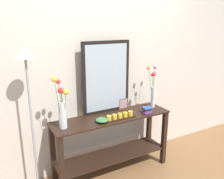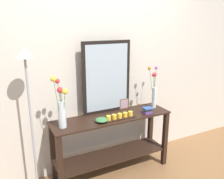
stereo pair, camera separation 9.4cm
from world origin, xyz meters
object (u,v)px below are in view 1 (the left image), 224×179
(vase_right, at_px, (153,90))
(picture_frame_small, at_px, (123,104))
(candle_tray, at_px, (120,116))
(book_stack, at_px, (147,110))
(console_table, at_px, (112,138))
(tall_vase_left, at_px, (62,107))
(mirror_leaning, at_px, (106,78))
(floor_lamp, at_px, (30,102))
(decorative_bowl, at_px, (102,120))

(vase_right, relative_size, picture_frame_small, 3.98)
(candle_tray, bearing_deg, book_stack, -0.30)
(vase_right, bearing_deg, console_table, -177.81)
(tall_vase_left, distance_m, vase_right, 1.26)
(mirror_leaning, xyz_separation_m, book_stack, (0.43, -0.28, -0.41))
(mirror_leaning, xyz_separation_m, vase_right, (0.62, -0.15, -0.21))
(console_table, distance_m, mirror_leaning, 0.76)
(book_stack, bearing_deg, console_table, 166.40)
(picture_frame_small, relative_size, floor_lamp, 0.09)
(console_table, bearing_deg, decorative_bowl, -152.36)
(picture_frame_small, bearing_deg, vase_right, -20.39)
(tall_vase_left, xyz_separation_m, book_stack, (1.08, -0.07, -0.21))
(book_stack, height_order, floor_lamp, floor_lamp)
(vase_right, distance_m, floor_lamp, 1.58)
(console_table, xyz_separation_m, decorative_bowl, (-0.18, -0.10, 0.32))
(tall_vase_left, bearing_deg, decorative_bowl, -7.48)
(console_table, xyz_separation_m, vase_right, (0.63, 0.02, 0.53))
(candle_tray, distance_m, floor_lamp, 1.05)
(console_table, bearing_deg, picture_frame_small, 32.00)
(book_stack, bearing_deg, mirror_leaning, 146.93)
(book_stack, bearing_deg, candle_tray, 179.70)
(tall_vase_left, bearing_deg, picture_frame_small, 12.79)
(console_table, xyz_separation_m, floor_lamp, (-0.94, -0.00, 0.64))
(console_table, distance_m, candle_tray, 0.34)
(vase_right, bearing_deg, tall_vase_left, -177.14)
(mirror_leaning, xyz_separation_m, floor_lamp, (-0.96, -0.17, -0.10))
(mirror_leaning, bearing_deg, console_table, -95.20)
(mirror_leaning, relative_size, decorative_bowl, 6.09)
(floor_lamp, bearing_deg, vase_right, 0.94)
(decorative_bowl, bearing_deg, candle_tray, -2.29)
(console_table, xyz_separation_m, tall_vase_left, (-0.63, -0.04, 0.54))
(mirror_leaning, bearing_deg, candle_tray, -83.03)
(vase_right, distance_m, book_stack, 0.30)
(vase_right, relative_size, floor_lamp, 0.34)
(console_table, relative_size, decorative_bowl, 10.11)
(tall_vase_left, height_order, decorative_bowl, tall_vase_left)
(candle_tray, height_order, decorative_bowl, candle_tray)
(mirror_leaning, relative_size, vase_right, 1.61)
(book_stack, xyz_separation_m, floor_lamp, (-1.39, 0.11, 0.31))
(floor_lamp, bearing_deg, decorative_bowl, -7.16)
(picture_frame_small, bearing_deg, tall_vase_left, -167.21)
(console_table, xyz_separation_m, picture_frame_small, (0.26, 0.16, 0.36))
(console_table, height_order, vase_right, vase_right)
(vase_right, xyz_separation_m, floor_lamp, (-1.58, -0.03, 0.11))
(decorative_bowl, bearing_deg, picture_frame_small, 30.24)
(decorative_bowl, bearing_deg, mirror_leaning, 53.36)
(tall_vase_left, distance_m, decorative_bowl, 0.50)
(console_table, xyz_separation_m, book_stack, (0.45, -0.11, 0.33))
(console_table, height_order, picture_frame_small, picture_frame_small)
(tall_vase_left, bearing_deg, mirror_leaning, 18.21)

